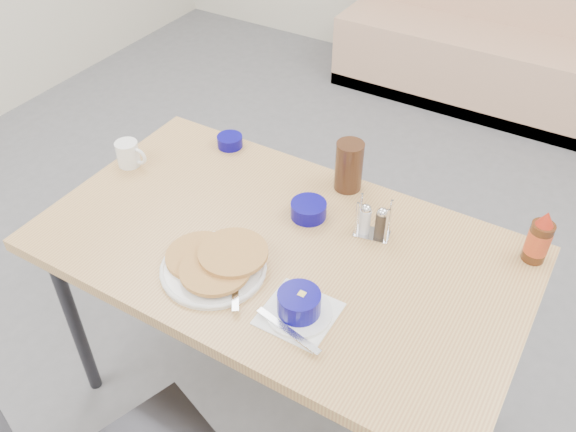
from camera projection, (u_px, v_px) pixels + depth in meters
The scene contains 10 objects.
booth_bench at pixel (499, 47), 3.68m from camera, with size 1.90×0.56×1.22m.
dining_table at pixel (280, 259), 1.80m from camera, with size 1.40×0.80×0.76m.
pancake_plate at pixel (215, 264), 1.66m from camera, with size 0.30×0.29×0.05m.
coffee_mug at pixel (129, 154), 2.02m from camera, with size 0.11×0.08×0.09m.
grits_setting at pixel (299, 306), 1.53m from camera, with size 0.20×0.19×0.08m.
creamer_bowl at pixel (230, 141), 2.12m from camera, with size 0.09×0.09×0.04m.
butter_bowl at pixel (309, 210), 1.83m from camera, with size 0.11×0.11×0.05m.
amber_tumbler at pixel (349, 166), 1.90m from camera, with size 0.09×0.09×0.17m, color #392012.
condiment_caddy at pixel (373, 223), 1.76m from camera, with size 0.11×0.08×0.12m.
syrup_bottle at pixel (539, 239), 1.66m from camera, with size 0.06×0.06×0.17m.
Camera 1 is at (0.68, -0.84, 1.96)m, focal length 38.00 mm.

